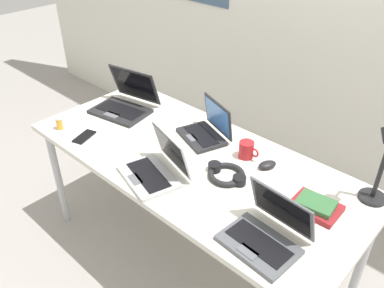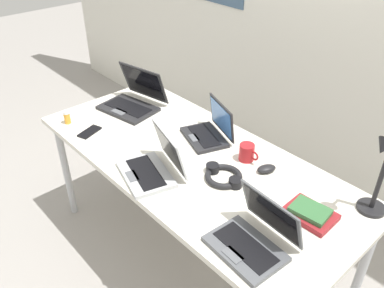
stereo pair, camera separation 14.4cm
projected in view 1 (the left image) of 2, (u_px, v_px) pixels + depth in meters
name	position (u px, v px, depth m)	size (l,w,h in m)	color
ground_plane	(192.00, 256.00, 2.44)	(12.00, 12.00, 0.00)	gray
wall_back	(316.00, 4.00, 2.39)	(6.00, 0.13, 2.60)	silver
desk	(192.00, 166.00, 2.06)	(1.80, 0.80, 0.74)	silver
desk_lamp	(380.00, 166.00, 1.63)	(0.12, 0.18, 0.40)	black
laptop_back_left	(125.00, 103.00, 2.42)	(0.38, 0.36, 0.24)	#232326
laptop_near_lamp	(266.00, 233.00, 1.53)	(0.31, 0.28, 0.21)	#515459
laptop_center	(206.00, 130.00, 2.16)	(0.32, 0.29, 0.20)	#232326
laptop_back_right	(155.00, 168.00, 1.87)	(0.36, 0.33, 0.22)	#B7BABC
computer_mouse	(267.00, 165.00, 1.94)	(0.06, 0.10, 0.03)	black
cell_phone	(84.00, 137.00, 2.18)	(0.06, 0.14, 0.01)	black
headphones	(227.00, 174.00, 1.88)	(0.21, 0.18, 0.04)	black
pill_bottle	(59.00, 123.00, 2.24)	(0.04, 0.04, 0.08)	gold
book_stack	(316.00, 206.00, 1.69)	(0.21, 0.16, 0.05)	maroon
coffee_mug	(247.00, 150.00, 2.00)	(0.11, 0.08, 0.09)	#B21E23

